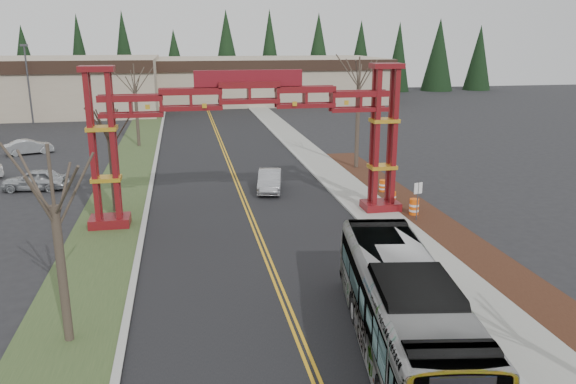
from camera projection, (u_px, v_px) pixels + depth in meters
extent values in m
cube|color=black|center=(239.00, 188.00, 39.74)|extent=(12.00, 110.00, 0.02)
cube|color=gold|center=(237.00, 188.00, 39.71)|extent=(0.12, 100.00, 0.01)
cube|color=gold|center=(241.00, 188.00, 39.76)|extent=(0.12, 100.00, 0.01)
cube|color=#AAAAA5|center=(323.00, 183.00, 40.82)|extent=(0.30, 110.00, 0.15)
cube|color=gray|center=(342.00, 182.00, 41.08)|extent=(2.60, 110.00, 0.14)
cube|color=black|center=(479.00, 256.00, 27.35)|extent=(2.60, 50.00, 0.12)
cube|color=#354B25|center=(122.00, 193.00, 38.30)|extent=(4.00, 110.00, 0.08)
cube|color=#AAAAA5|center=(150.00, 191.00, 38.62)|extent=(0.30, 110.00, 0.15)
cube|color=maroon|center=(110.00, 222.00, 31.61)|extent=(2.20, 1.60, 0.60)
cube|color=maroon|center=(92.00, 148.00, 30.02)|extent=(0.28, 0.28, 8.00)
cube|color=maroon|center=(113.00, 147.00, 30.22)|extent=(0.28, 0.28, 8.00)
cube|color=maroon|center=(94.00, 146.00, 30.69)|extent=(0.28, 0.28, 8.00)
cube|color=maroon|center=(115.00, 145.00, 30.88)|extent=(0.28, 0.28, 8.00)
cube|color=gold|center=(106.00, 179.00, 30.94)|extent=(1.60, 1.10, 0.22)
cube|color=gold|center=(102.00, 128.00, 30.19)|extent=(1.60, 1.10, 0.22)
cube|color=maroon|center=(96.00, 69.00, 29.34)|extent=(1.80, 1.20, 0.30)
cube|color=maroon|center=(380.00, 206.00, 34.46)|extent=(2.20, 1.60, 0.60)
cube|color=maroon|center=(377.00, 138.00, 32.88)|extent=(0.28, 0.28, 8.00)
cube|color=maroon|center=(394.00, 138.00, 33.08)|extent=(0.28, 0.28, 8.00)
cube|color=maroon|center=(373.00, 136.00, 33.55)|extent=(0.28, 0.28, 8.00)
cube|color=maroon|center=(390.00, 136.00, 33.74)|extent=(0.28, 0.28, 8.00)
cube|color=gold|center=(382.00, 167.00, 33.80)|extent=(1.60, 1.10, 0.22)
cube|color=gold|center=(384.00, 120.00, 33.05)|extent=(1.60, 1.10, 0.22)
cube|color=maroon|center=(387.00, 66.00, 32.20)|extent=(1.80, 1.20, 0.30)
cube|color=maroon|center=(249.00, 90.00, 31.11)|extent=(16.00, 0.90, 1.00)
cube|color=maroon|center=(249.00, 106.00, 31.35)|extent=(16.00, 0.90, 0.60)
cube|color=maroon|center=(249.00, 78.00, 30.93)|extent=(6.00, 0.25, 0.90)
cube|color=tan|center=(265.00, 80.00, 92.67)|extent=(38.00, 20.00, 7.00)
cube|color=black|center=(275.00, 66.00, 82.38)|extent=(38.00, 0.40, 1.60)
cone|color=black|center=(27.00, 60.00, 96.16)|extent=(5.60, 5.60, 13.00)
cylinder|color=#382D26|center=(31.00, 93.00, 97.69)|extent=(0.80, 0.80, 1.60)
cone|color=black|center=(79.00, 59.00, 97.68)|extent=(5.60, 5.60, 13.00)
cylinder|color=#382D26|center=(82.00, 93.00, 99.21)|extent=(0.80, 0.80, 1.60)
cone|color=black|center=(129.00, 59.00, 99.20)|extent=(5.60, 5.60, 13.00)
cylinder|color=#382D26|center=(131.00, 92.00, 100.73)|extent=(0.80, 0.80, 1.60)
cone|color=black|center=(178.00, 59.00, 100.72)|extent=(5.60, 5.60, 13.00)
cylinder|color=#382D26|center=(179.00, 91.00, 102.25)|extent=(0.80, 0.80, 1.60)
cone|color=black|center=(225.00, 58.00, 102.24)|extent=(5.60, 5.60, 13.00)
cylinder|color=#382D26|center=(226.00, 90.00, 103.77)|extent=(0.80, 0.80, 1.60)
cone|color=black|center=(271.00, 58.00, 103.76)|extent=(5.60, 5.60, 13.00)
cylinder|color=#382D26|center=(271.00, 89.00, 105.29)|extent=(0.80, 0.80, 1.60)
cone|color=black|center=(316.00, 58.00, 105.28)|extent=(5.60, 5.60, 13.00)
cylinder|color=#382D26|center=(315.00, 89.00, 106.81)|extent=(0.80, 0.80, 1.60)
cone|color=black|center=(359.00, 57.00, 106.80)|extent=(5.60, 5.60, 13.00)
cylinder|color=#382D26|center=(358.00, 88.00, 108.32)|extent=(0.80, 0.80, 1.60)
cone|color=black|center=(401.00, 57.00, 108.32)|extent=(5.60, 5.60, 13.00)
cylinder|color=#382D26|center=(400.00, 87.00, 109.84)|extent=(0.80, 0.80, 1.60)
cone|color=black|center=(442.00, 57.00, 109.84)|extent=(5.60, 5.60, 13.00)
cylinder|color=#382D26|center=(440.00, 86.00, 111.36)|extent=(0.80, 0.80, 1.60)
cone|color=black|center=(482.00, 57.00, 111.36)|extent=(5.60, 5.60, 13.00)
cylinder|color=#382D26|center=(480.00, 86.00, 112.88)|extent=(0.80, 0.80, 1.60)
imported|color=#989C9F|center=(404.00, 311.00, 18.49)|extent=(4.50, 12.00, 3.26)
imported|color=#A5A8AD|center=(270.00, 181.00, 38.92)|extent=(2.34, 4.63, 1.45)
imported|color=#B1B5B9|center=(35.00, 180.00, 39.07)|extent=(4.56, 2.23, 1.50)
imported|color=silver|center=(29.00, 147.00, 51.10)|extent=(4.32, 2.80, 1.34)
cylinder|color=#382D26|center=(62.00, 276.00, 19.12)|extent=(0.31, 0.31, 5.01)
cylinder|color=#382D26|center=(51.00, 177.00, 18.18)|extent=(0.12, 0.12, 2.15)
cylinder|color=#382D26|center=(113.00, 171.00, 33.75)|extent=(0.31, 0.31, 5.08)
cylinder|color=#382D26|center=(107.00, 113.00, 32.80)|extent=(0.12, 0.12, 2.15)
cylinder|color=#382D26|center=(137.00, 116.00, 54.07)|extent=(0.31, 0.31, 5.86)
cylinder|color=#382D26|center=(134.00, 75.00, 53.03)|extent=(0.12, 0.12, 2.15)
cylinder|color=#382D26|center=(357.00, 128.00, 44.76)|extent=(0.33, 0.33, 6.71)
cylinder|color=#382D26|center=(359.00, 72.00, 43.59)|extent=(0.12, 0.12, 2.28)
cylinder|color=#3F3F44|center=(29.00, 86.00, 67.80)|extent=(0.21, 0.21, 9.27)
cube|color=#3F3F44|center=(24.00, 45.00, 66.53)|extent=(0.82, 0.41, 0.26)
cylinder|color=#3F3F44|center=(417.00, 203.00, 32.14)|extent=(0.06, 0.06, 2.36)
cube|color=white|center=(418.00, 188.00, 31.91)|extent=(0.53, 0.17, 0.64)
cylinder|color=#F95C0D|center=(414.00, 208.00, 33.41)|extent=(0.56, 0.56, 1.07)
cylinder|color=white|center=(414.00, 205.00, 33.36)|extent=(0.58, 0.58, 0.13)
cylinder|color=white|center=(414.00, 210.00, 33.45)|extent=(0.58, 0.58, 0.13)
cylinder|color=#F95C0D|center=(392.00, 199.00, 35.58)|extent=(0.47, 0.47, 0.90)
cylinder|color=white|center=(392.00, 197.00, 35.54)|extent=(0.48, 0.48, 0.11)
cylinder|color=white|center=(392.00, 201.00, 35.61)|extent=(0.48, 0.48, 0.11)
cylinder|color=#F95C0D|center=(383.00, 187.00, 38.38)|extent=(0.48, 0.48, 0.92)
cylinder|color=white|center=(383.00, 185.00, 38.35)|extent=(0.50, 0.50, 0.11)
cylinder|color=white|center=(383.00, 189.00, 38.42)|extent=(0.50, 0.50, 0.11)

